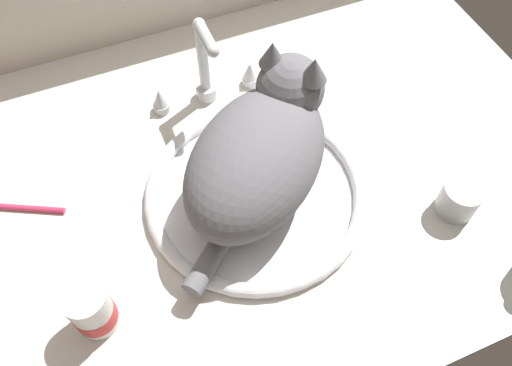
# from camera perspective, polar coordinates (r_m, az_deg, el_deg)

# --- Properties ---
(countertop) EXTENTS (1.11, 0.81, 0.03)m
(countertop) POSITION_cam_1_polar(r_m,az_deg,el_deg) (0.93, 1.64, 1.39)
(countertop) COLOR silver
(countertop) RESTS_ON ground
(sink_basin) EXTENTS (0.37, 0.37, 0.02)m
(sink_basin) POSITION_cam_1_polar(r_m,az_deg,el_deg) (0.87, -0.00, -1.08)
(sink_basin) COLOR white
(sink_basin) RESTS_ON countertop
(faucet) EXTENTS (0.21, 0.10, 0.18)m
(faucet) POSITION_cam_1_polar(r_m,az_deg,el_deg) (0.97, -5.52, 11.87)
(faucet) COLOR silver
(faucet) RESTS_ON countertop
(cat) EXTENTS (0.35, 0.34, 0.20)m
(cat) POSITION_cam_1_polar(r_m,az_deg,el_deg) (0.81, 0.69, 3.76)
(cat) COLOR slate
(cat) RESTS_ON sink_basin
(metal_jar) EXTENTS (0.07, 0.07, 0.06)m
(metal_jar) POSITION_cam_1_polar(r_m,az_deg,el_deg) (0.91, 21.21, -1.58)
(metal_jar) COLOR #B2B5BA
(metal_jar) RESTS_ON countertop
(pill_bottle) EXTENTS (0.06, 0.06, 0.10)m
(pill_bottle) POSITION_cam_1_polar(r_m,az_deg,el_deg) (0.78, -17.35, -13.03)
(pill_bottle) COLOR white
(pill_bottle) RESTS_ON countertop
(toothbrush) EXTENTS (0.16, 0.09, 0.02)m
(toothbrush) POSITION_cam_1_polar(r_m,az_deg,el_deg) (0.96, -25.21, -2.33)
(toothbrush) COLOR #D83359
(toothbrush) RESTS_ON countertop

